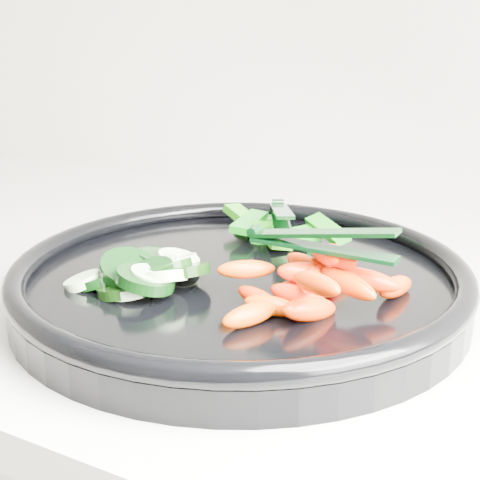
% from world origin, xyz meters
% --- Properties ---
extents(veggie_tray, '(0.48, 0.48, 0.04)m').
position_xyz_m(veggie_tray, '(0.70, 1.62, 0.95)').
color(veggie_tray, black).
rests_on(veggie_tray, counter).
extents(cucumber_pile, '(0.12, 0.12, 0.04)m').
position_xyz_m(cucumber_pile, '(0.64, 1.57, 0.96)').
color(cucumber_pile, black).
rests_on(cucumber_pile, veggie_tray).
extents(carrot_pile, '(0.13, 0.15, 0.05)m').
position_xyz_m(carrot_pile, '(0.78, 1.59, 0.97)').
color(carrot_pile, '#FF2E00').
rests_on(carrot_pile, veggie_tray).
extents(pepper_pile, '(0.14, 0.09, 0.03)m').
position_xyz_m(pepper_pile, '(0.68, 1.72, 0.96)').
color(pepper_pile, '#09670A').
rests_on(pepper_pile, veggie_tray).
extents(tong_carrot, '(0.11, 0.02, 0.02)m').
position_xyz_m(tong_carrot, '(0.78, 1.59, 1.00)').
color(tong_carrot, black).
rests_on(tong_carrot, carrot_pile).
extents(tong_pepper, '(0.07, 0.11, 0.02)m').
position_xyz_m(tong_pepper, '(0.69, 1.71, 0.98)').
color(tong_pepper, black).
rests_on(tong_pepper, pepper_pile).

